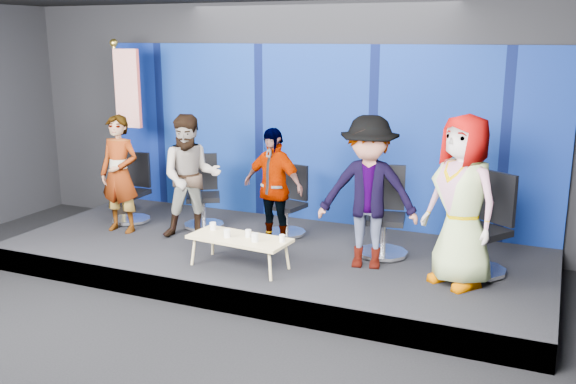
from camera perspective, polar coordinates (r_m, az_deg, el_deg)
name	(u,v)px	position (r m, az deg, el deg)	size (l,w,h in m)	color
ground	(168,351)	(6.60, -10.61, -13.69)	(10.00, 10.00, 0.00)	black
room_walls	(156,103)	(5.90, -11.65, 7.79)	(10.02, 8.02, 3.51)	black
riser	(274,258)	(8.54, -1.24, -5.87)	(7.00, 3.00, 0.30)	black
backdrop	(315,134)	(9.49, 2.38, 5.14)	(7.00, 0.08, 2.60)	navy
chair_a	(132,199)	(9.86, -13.67, -0.63)	(0.59, 0.59, 1.02)	silver
panelist_a	(120,174)	(9.29, -14.74, 1.55)	(0.60, 0.40, 1.66)	black
chair_b	(203,203)	(9.39, -7.53, -1.01)	(0.81, 0.81, 1.05)	silver
panelist_b	(191,177)	(8.81, -8.63, 1.35)	(0.83, 0.64, 1.70)	black
chair_c	(289,212)	(8.95, 0.06, -1.79)	(0.65, 0.65, 0.97)	silver
panelist_c	(273,187)	(8.40, -1.36, 0.45)	(0.92, 0.38, 1.57)	black
chair_d	(384,226)	(8.20, 8.53, -3.03)	(0.74, 0.74, 1.13)	silver
panelist_d	(368,193)	(7.61, 7.14, -0.06)	(1.18, 0.68, 1.83)	black
chair_e	(483,241)	(7.83, 16.95, -4.17)	(0.92, 0.92, 1.18)	silver
panelist_e	(462,201)	(7.25, 15.22, -0.79)	(0.93, 0.61, 1.91)	black
coffee_table	(239,240)	(7.69, -4.34, -4.24)	(1.26, 0.62, 0.38)	tan
mug_a	(213,226)	(7.99, -6.69, -3.03)	(0.08, 0.08, 0.09)	silver
mug_b	(227,233)	(7.67, -5.43, -3.68)	(0.08, 0.08, 0.10)	silver
mug_c	(248,233)	(7.67, -3.55, -3.69)	(0.07, 0.07, 0.09)	silver
mug_d	(255,238)	(7.49, -2.96, -4.06)	(0.08, 0.08, 0.10)	silver
mug_e	(282,238)	(7.48, -0.52, -4.14)	(0.07, 0.07, 0.08)	silver
flag_stand	(125,123)	(10.15, -14.27, 5.94)	(0.61, 0.36, 2.67)	black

